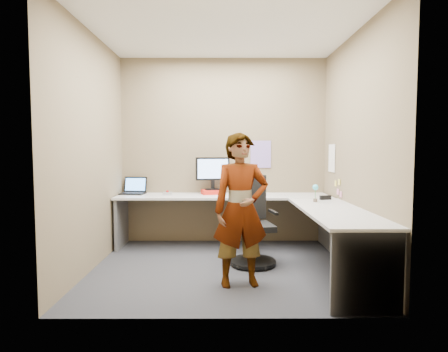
{
  "coord_description": "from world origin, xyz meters",
  "views": [
    {
      "loc": [
        -0.01,
        -4.24,
        1.36
      ],
      "look_at": [
        0.0,
        0.25,
        1.05
      ],
      "focal_mm": 30.0,
      "sensor_mm": 36.0,
      "label": 1
    }
  ],
  "objects_px": {
    "person": "(241,210)",
    "desk": "(259,212)",
    "office_chair": "(252,229)",
    "monitor": "(213,171)"
  },
  "relations": [
    {
      "from": "office_chair",
      "to": "monitor",
      "type": "bearing_deg",
      "value": 107.32
    },
    {
      "from": "monitor",
      "to": "office_chair",
      "type": "height_order",
      "value": "monitor"
    },
    {
      "from": "desk",
      "to": "office_chair",
      "type": "relative_size",
      "value": 2.88
    },
    {
      "from": "desk",
      "to": "office_chair",
      "type": "bearing_deg",
      "value": -115.4
    },
    {
      "from": "monitor",
      "to": "office_chair",
      "type": "xyz_separation_m",
      "value": [
        0.49,
        -0.95,
        -0.64
      ]
    },
    {
      "from": "desk",
      "to": "office_chair",
      "type": "distance_m",
      "value": 0.29
    },
    {
      "from": "office_chair",
      "to": "person",
      "type": "bearing_deg",
      "value": -113.18
    },
    {
      "from": "monitor",
      "to": "person",
      "type": "height_order",
      "value": "person"
    },
    {
      "from": "person",
      "to": "office_chair",
      "type": "bearing_deg",
      "value": 66.48
    },
    {
      "from": "person",
      "to": "desk",
      "type": "bearing_deg",
      "value": 63.49
    }
  ]
}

